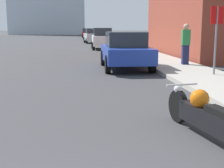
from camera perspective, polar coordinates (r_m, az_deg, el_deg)
sidewalk at (r=41.71m, az=-0.51°, el=7.91°), size 2.38×240.00×0.15m
motorcycle at (r=5.25m, az=17.16°, el=-5.70°), size 0.75×2.65×0.77m
parked_car_blue at (r=13.68m, az=2.46°, el=6.23°), size 2.03×4.36×1.60m
parked_car_white at (r=26.41m, az=-1.77°, el=8.29°), size 1.85×3.99×1.77m
parked_car_silver at (r=37.10m, az=-3.65°, el=8.80°), size 1.96×4.41×1.69m
parked_car_black at (r=48.46m, az=-4.12°, el=9.11°), size 2.00×4.18×1.69m
parked_car_red at (r=58.77m, az=-4.65°, el=9.30°), size 1.83×4.33×1.68m
stop_sign at (r=11.56m, az=18.55°, el=9.60°), size 0.57×0.26×2.36m
pedestrian at (r=14.44m, az=13.32°, el=7.24°), size 0.36×0.25×1.81m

